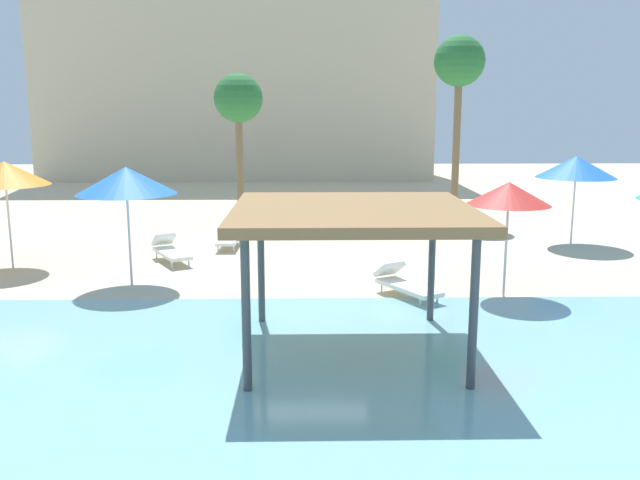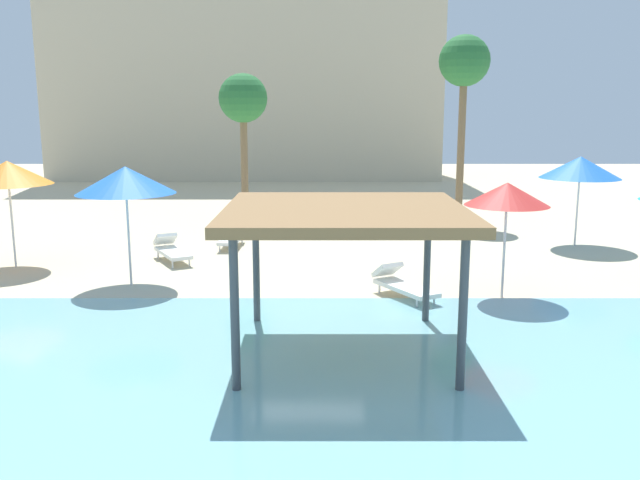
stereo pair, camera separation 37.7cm
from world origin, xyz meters
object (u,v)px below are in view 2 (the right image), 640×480
object	(u,v)px
shade_pavilion	(348,217)
lounge_chair_2	(174,249)
beach_umbrella_blue_2	(583,168)
lounge_chair_0	(404,284)
beach_umbrella_red_1	(510,194)
beach_umbrella_blue_3	(128,180)
lounge_chair_1	(234,236)
beach_umbrella_orange_4	(11,173)
palm_tree_1	(246,101)
palm_tree_0	(467,66)

from	to	relation	value
shade_pavilion	lounge_chair_2	size ratio (longest dim) A/B	2.13
beach_umbrella_blue_2	lounge_chair_2	size ratio (longest dim) A/B	1.46
lounge_chair_0	beach_umbrella_red_1	bearing A→B (deg)	60.71
beach_umbrella_blue_3	lounge_chair_1	world-z (taller)	beach_umbrella_blue_3
shade_pavilion	beach_umbrella_blue_3	distance (m)	6.98
lounge_chair_0	beach_umbrella_orange_4	bearing A→B (deg)	-136.45
lounge_chair_0	lounge_chair_2	distance (m)	7.25
beach_umbrella_blue_2	lounge_chair_0	distance (m)	8.93
beach_umbrella_red_1	beach_umbrella_blue_2	distance (m)	7.15
beach_umbrella_blue_2	palm_tree_1	size ratio (longest dim) A/B	0.50
shade_pavilion	beach_umbrella_blue_2	distance (m)	12.27
shade_pavilion	palm_tree_0	world-z (taller)	palm_tree_0
beach_umbrella_blue_2	palm_tree_1	bearing A→B (deg)	153.29
lounge_chair_1	lounge_chair_2	world-z (taller)	same
beach_umbrella_blue_3	lounge_chair_0	size ratio (longest dim) A/B	1.51
beach_umbrella_blue_2	beach_umbrella_blue_3	bearing A→B (deg)	-159.41
beach_umbrella_blue_2	lounge_chair_1	world-z (taller)	beach_umbrella_blue_2
beach_umbrella_red_1	beach_umbrella_blue_3	size ratio (longest dim) A/B	0.91
lounge_chair_2	beach_umbrella_red_1	bearing A→B (deg)	36.93
beach_umbrella_orange_4	beach_umbrella_blue_3	bearing A→B (deg)	-27.47
beach_umbrella_red_1	lounge_chair_2	size ratio (longest dim) A/B	1.37
lounge_chair_2	palm_tree_1	bearing A→B (deg)	141.69
lounge_chair_1	lounge_chair_0	bearing A→B (deg)	40.13
beach_umbrella_red_1	beach_umbrella_orange_4	distance (m)	13.04
beach_umbrella_red_1	beach_umbrella_blue_2	xyz separation A→B (m)	(3.92, 5.98, 0.09)
beach_umbrella_blue_3	palm_tree_0	size ratio (longest dim) A/B	0.42
lounge_chair_1	beach_umbrella_orange_4	bearing A→B (deg)	-61.98
beach_umbrella_orange_4	palm_tree_1	distance (m)	10.28
shade_pavilion	beach_umbrella_blue_3	bearing A→B (deg)	137.39
palm_tree_0	palm_tree_1	world-z (taller)	palm_tree_0
beach_umbrella_red_1	beach_umbrella_orange_4	xyz separation A→B (m)	(-12.67, 3.10, 0.19)
beach_umbrella_red_1	beach_umbrella_blue_2	size ratio (longest dim) A/B	0.94
beach_umbrella_blue_2	beach_umbrella_orange_4	size ratio (longest dim) A/B	0.97
lounge_chair_2	lounge_chair_0	bearing A→B (deg)	29.25
lounge_chair_1	lounge_chair_2	bearing A→B (deg)	-33.50
beach_umbrella_red_1	palm_tree_1	size ratio (longest dim) A/B	0.47
shade_pavilion	palm_tree_1	distance (m)	15.68
lounge_chair_0	lounge_chair_1	world-z (taller)	same
shade_pavilion	lounge_chair_2	xyz separation A→B (m)	(-4.71, 7.38, -2.14)
shade_pavilion	palm_tree_1	size ratio (longest dim) A/B	0.73
shade_pavilion	beach_umbrella_red_1	xyz separation A→B (m)	(3.79, 3.58, -0.06)
beach_umbrella_red_1	beach_umbrella_blue_2	bearing A→B (deg)	56.74
beach_umbrella_blue_3	beach_umbrella_red_1	bearing A→B (deg)	-7.34
beach_umbrella_red_1	beach_umbrella_blue_3	xyz separation A→B (m)	(-8.92, 1.15, 0.20)
lounge_chair_1	beach_umbrella_blue_2	bearing A→B (deg)	92.11
beach_umbrella_blue_2	palm_tree_0	size ratio (longest dim) A/B	0.41
shade_pavilion	beach_umbrella_blue_2	xyz separation A→B (m)	(7.71, 9.55, 0.03)
lounge_chair_1	palm_tree_0	xyz separation A→B (m)	(8.17, 4.80, 5.53)
beach_umbrella_blue_2	lounge_chair_1	xyz separation A→B (m)	(-10.95, -0.09, -2.17)
beach_umbrella_blue_3	lounge_chair_1	xyz separation A→B (m)	(1.90, 4.74, -2.28)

